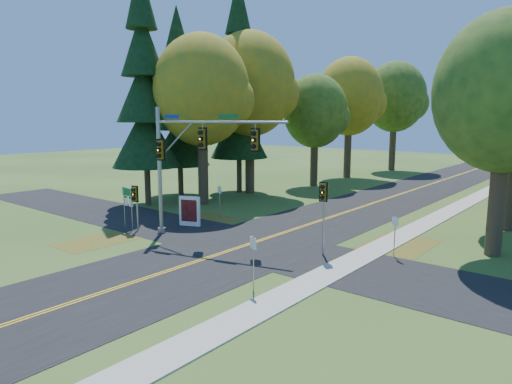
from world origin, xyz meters
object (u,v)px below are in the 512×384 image
Objects in this scene: east_signal_pole at (323,200)px; info_kiosk at (190,211)px; route_sign_cluster at (128,200)px; traffic_mast at (188,154)px.

info_kiosk is (-10.52, 0.16, -2.01)m from east_signal_pole.
route_sign_cluster is 1.38× the size of info_kiosk.
info_kiosk is at bearing 122.47° from traffic_mast.
east_signal_pole reaches higher than route_sign_cluster.
route_sign_cluster is at bearing -179.33° from traffic_mast.
info_kiosk is at bearing 162.53° from east_signal_pole.
route_sign_cluster is at bearing 176.62° from east_signal_pole.
traffic_mast reaches higher than route_sign_cluster.
traffic_mast is 5.00m from info_kiosk.
traffic_mast is at bearing 21.24° from route_sign_cluster.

